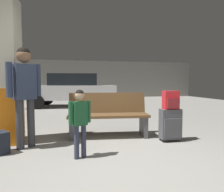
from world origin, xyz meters
name	(u,v)px	position (x,y,z in m)	size (l,w,h in m)	color
ground_plane	(92,119)	(0.00, 4.00, -0.05)	(18.00, 18.00, 0.10)	gray
garage_back_wall	(81,79)	(0.00, 12.86, 1.40)	(18.00, 0.12, 2.80)	slate
structural_pillar	(2,71)	(-1.81, 1.63, 1.30)	(0.57, 0.57, 2.62)	orange
bench	(108,115)	(0.13, 1.66, 0.44)	(1.64, 0.66, 0.89)	brown
suitcase	(170,124)	(1.22, 1.11, 0.32)	(0.38, 0.24, 0.60)	#4C4C51
backpack_bright	(171,100)	(1.22, 1.11, 0.77)	(0.28, 0.19, 0.34)	red
child	(80,116)	(-0.47, 0.59, 0.61)	(0.32, 0.19, 1.00)	#33384C
adult	(24,86)	(-1.35, 1.22, 1.03)	(0.47, 0.39, 1.67)	#38383D
backpack_dark_floor	(1,143)	(-1.67, 1.01, 0.17)	(0.31, 0.32, 0.34)	#1E232D
parked_car_far	(72,89)	(-0.65, 7.04, 0.81)	(4.26, 2.15, 1.51)	silver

